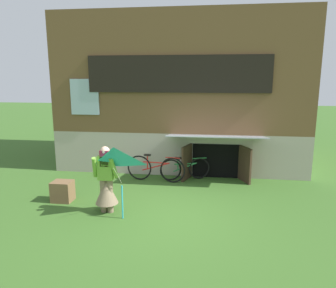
{
  "coord_description": "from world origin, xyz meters",
  "views": [
    {
      "loc": [
        1.0,
        -6.73,
        3.05
      ],
      "look_at": [
        -0.05,
        1.21,
        1.39
      ],
      "focal_mm": 34.56,
      "sensor_mm": 36.0,
      "label": 1
    }
  ],
  "objects": [
    {
      "name": "ground_plane",
      "position": [
        0.0,
        0.0,
        0.0
      ],
      "size": [
        60.0,
        60.0,
        0.0
      ],
      "primitive_type": "plane",
      "color": "#386023"
    },
    {
      "name": "log_house",
      "position": [
        0.0,
        5.24,
        2.51
      ],
      "size": [
        8.05,
        5.61,
        5.03
      ],
      "color": "#ADA393",
      "rests_on": "ground_plane"
    },
    {
      "name": "person",
      "position": [
        -1.31,
        0.01,
        0.65
      ],
      "size": [
        0.61,
        0.52,
        1.54
      ],
      "rotation": [
        0.0,
        0.0,
        -0.38
      ],
      "color": "#7F6B51",
      "rests_on": "ground_plane"
    },
    {
      "name": "kite",
      "position": [
        -0.94,
        -0.52,
        1.25
      ],
      "size": [
        0.88,
        0.88,
        1.55
      ],
      "color": "#2DB2CC",
      "rests_on": "ground_plane"
    },
    {
      "name": "bicycle_green",
      "position": [
        0.27,
        2.63,
        0.34
      ],
      "size": [
        1.47,
        0.52,
        0.7
      ],
      "rotation": [
        0.0,
        0.0,
        0.32
      ],
      "color": "black",
      "rests_on": "ground_plane"
    },
    {
      "name": "bicycle_red",
      "position": [
        -0.58,
        2.37,
        0.39
      ],
      "size": [
        1.78,
        0.27,
        0.81
      ],
      "rotation": [
        0.0,
        0.0,
        -0.13
      ],
      "color": "black",
      "rests_on": "ground_plane"
    },
    {
      "name": "wooden_crate",
      "position": [
        -2.62,
        0.51,
        0.26
      ],
      "size": [
        0.49,
        0.42,
        0.51
      ],
      "primitive_type": "cube",
      "color": "brown",
      "rests_on": "ground_plane"
    }
  ]
}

